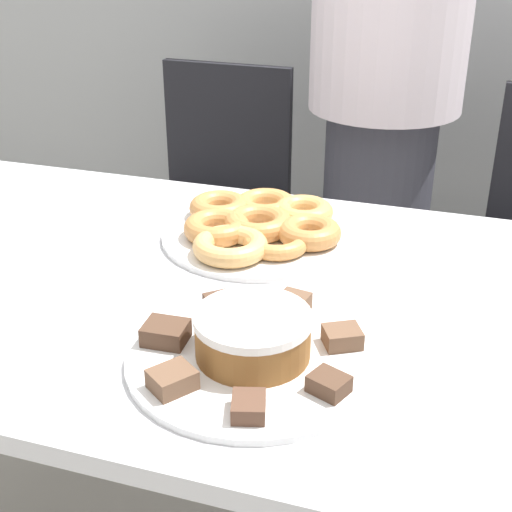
% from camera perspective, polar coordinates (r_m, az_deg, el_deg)
% --- Properties ---
extents(table, '(1.58, 0.83, 0.73)m').
position_cam_1_polar(table, '(1.18, 0.38, -6.64)').
color(table, silver).
rests_on(table, ground_plane).
extents(person_standing, '(0.39, 0.39, 1.64)m').
position_cam_1_polar(person_standing, '(1.88, 10.29, 12.86)').
color(person_standing, '#383842').
rests_on(person_standing, ground_plane).
extents(office_chair_left, '(0.45, 0.45, 0.87)m').
position_cam_1_polar(office_chair_left, '(2.15, -3.55, 2.23)').
color(office_chair_left, black).
rests_on(office_chair_left, ground_plane).
extents(plate_cake, '(0.34, 0.34, 0.01)m').
position_cam_1_polar(plate_cake, '(0.97, -0.25, -8.11)').
color(plate_cake, white).
rests_on(plate_cake, table).
extents(plate_donuts, '(0.35, 0.35, 0.01)m').
position_cam_1_polar(plate_donuts, '(1.31, 0.18, 1.67)').
color(plate_donuts, white).
rests_on(plate_donuts, table).
extents(frosted_cake, '(0.16, 0.16, 0.06)m').
position_cam_1_polar(frosted_cake, '(0.95, -0.26, -6.31)').
color(frosted_cake, brown).
rests_on(frosted_cake, plate_cake).
extents(lamington_0, '(0.06, 0.06, 0.02)m').
position_cam_1_polar(lamington_0, '(1.06, -2.94, -3.86)').
color(lamington_0, '#513828').
rests_on(lamington_0, plate_cake).
extents(lamington_1, '(0.06, 0.05, 0.03)m').
position_cam_1_polar(lamington_1, '(0.99, -7.23, -6.11)').
color(lamington_1, '#513828').
rests_on(lamington_1, plate_cake).
extents(lamington_2, '(0.07, 0.07, 0.03)m').
position_cam_1_polar(lamington_2, '(0.90, -6.72, -9.78)').
color(lamington_2, brown).
rests_on(lamington_2, plate_cake).
extents(lamington_3, '(0.05, 0.06, 0.02)m').
position_cam_1_polar(lamington_3, '(0.86, -0.60, -11.95)').
color(lamington_3, brown).
rests_on(lamington_3, plate_cake).
extents(lamington_4, '(0.06, 0.05, 0.02)m').
position_cam_1_polar(lamington_4, '(0.90, 5.85, -10.15)').
color(lamington_4, '#513828').
rests_on(lamington_4, plate_cake).
extents(lamington_5, '(0.06, 0.06, 0.03)m').
position_cam_1_polar(lamington_5, '(0.98, 6.92, -6.44)').
color(lamington_5, brown).
rests_on(lamington_5, plate_cake).
extents(lamington_6, '(0.05, 0.06, 0.03)m').
position_cam_1_polar(lamington_6, '(1.05, 2.93, -3.89)').
color(lamington_6, brown).
rests_on(lamington_6, plate_cake).
extents(donut_0, '(0.13, 0.13, 0.04)m').
position_cam_1_polar(donut_0, '(1.30, 0.19, 2.63)').
color(donut_0, '#C68447').
rests_on(donut_0, plate_donuts).
extents(donut_1, '(0.12, 0.12, 0.04)m').
position_cam_1_polar(donut_1, '(1.37, -2.92, 3.88)').
color(donut_1, '#C68447').
rests_on(donut_1, plate_donuts).
extents(donut_2, '(0.12, 0.12, 0.04)m').
position_cam_1_polar(donut_2, '(1.28, -3.15, 2.27)').
color(donut_2, '#C68447').
rests_on(donut_2, plate_donuts).
extents(donut_3, '(0.13, 0.13, 0.03)m').
position_cam_1_polar(donut_3, '(1.22, -2.06, 0.81)').
color(donut_3, '#E5AD66').
rests_on(donut_3, plate_donuts).
extents(donut_4, '(0.11, 0.11, 0.03)m').
position_cam_1_polar(donut_4, '(1.24, 1.62, 1.11)').
color(donut_4, '#D18E4C').
rests_on(donut_4, plate_donuts).
extents(donut_5, '(0.11, 0.11, 0.04)m').
position_cam_1_polar(donut_5, '(1.27, 4.31, 1.90)').
color(donut_5, '#C68447').
rests_on(donut_5, plate_donuts).
extents(donut_6, '(0.11, 0.11, 0.04)m').
position_cam_1_polar(donut_6, '(1.35, 3.78, 3.57)').
color(donut_6, tan).
rests_on(donut_6, plate_donuts).
extents(donut_7, '(0.12, 0.12, 0.04)m').
position_cam_1_polar(donut_7, '(1.38, 0.76, 4.10)').
color(donut_7, '#D18E4C').
rests_on(donut_7, plate_donuts).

